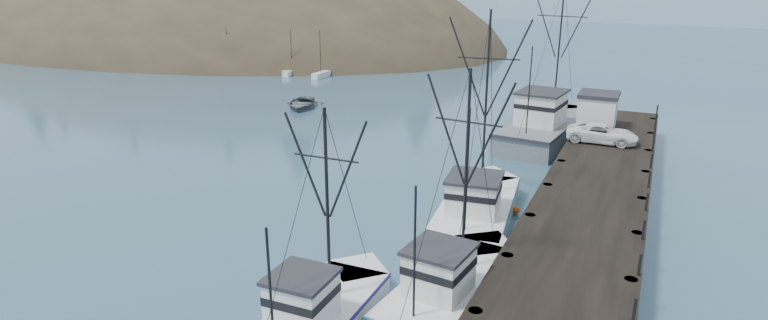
# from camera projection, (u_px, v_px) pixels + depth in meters

# --- Properties ---
(ground) EXTENTS (400.00, 400.00, 0.00)m
(ground) POSITION_uv_depth(u_px,v_px,m) (222.00, 302.00, 26.88)
(ground) COLOR #2E5268
(ground) RESTS_ON ground
(pier) EXTENTS (6.00, 44.00, 2.00)m
(pier) POSITION_uv_depth(u_px,v_px,m) (593.00, 196.00, 34.60)
(pier) COLOR black
(pier) RESTS_ON ground
(headland) EXTENTS (134.80, 78.00, 51.00)m
(headland) POSITION_uv_depth(u_px,v_px,m) (183.00, 59.00, 125.97)
(headland) COLOR #382D1E
(headland) RESTS_ON ground
(distant_ridge) EXTENTS (360.00, 40.00, 26.00)m
(distant_ridge) POSITION_uv_depth(u_px,v_px,m) (641.00, 18.00, 169.65)
(distant_ridge) COLOR #9EB2C6
(distant_ridge) RESTS_ON ground
(distant_ridge_far) EXTENTS (180.00, 25.00, 18.00)m
(distant_ridge_far) POSITION_uv_depth(u_px,v_px,m) (484.00, 9.00, 202.49)
(distant_ridge_far) COLOR silver
(distant_ridge_far) RESTS_ON ground
(moored_sailboats) EXTENTS (21.24, 20.50, 6.35)m
(moored_sailboats) POSITION_uv_depth(u_px,v_px,m) (308.00, 63.00, 89.63)
(moored_sailboats) COLOR white
(moored_sailboats) RESTS_ON ground
(trawler_near) EXTENTS (4.38, 10.55, 10.73)m
(trawler_near) POSITION_uv_depth(u_px,v_px,m) (452.00, 285.00, 26.69)
(trawler_near) COLOR white
(trawler_near) RESTS_ON ground
(trawler_mid) EXTENTS (3.32, 9.43, 9.64)m
(trawler_mid) POSITION_uv_depth(u_px,v_px,m) (320.00, 314.00, 24.46)
(trawler_mid) COLOR white
(trawler_mid) RESTS_ON ground
(trawler_far) EXTENTS (5.22, 12.39, 12.44)m
(trawler_far) POSITION_uv_depth(u_px,v_px,m) (478.00, 206.00, 35.34)
(trawler_far) COLOR white
(trawler_far) RESTS_ON ground
(work_vessel) EXTENTS (6.38, 16.28, 13.46)m
(work_vessel) POSITION_uv_depth(u_px,v_px,m) (547.00, 125.00, 51.70)
(work_vessel) COLOR slate
(work_vessel) RESTS_ON ground
(pier_shed) EXTENTS (3.00, 3.20, 2.80)m
(pier_shed) POSITION_uv_depth(u_px,v_px,m) (598.00, 110.00, 47.63)
(pier_shed) COLOR silver
(pier_shed) RESTS_ON pier
(pickup_truck) EXTENTS (4.99, 2.30, 1.39)m
(pickup_truck) POSITION_uv_depth(u_px,v_px,m) (602.00, 133.00, 43.69)
(pickup_truck) COLOR white
(pickup_truck) RESTS_ON pier
(motorboat) EXTENTS (5.87, 6.83, 1.19)m
(motorboat) POSITION_uv_depth(u_px,v_px,m) (302.00, 107.00, 63.43)
(motorboat) COLOR #52565B
(motorboat) RESTS_ON ground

